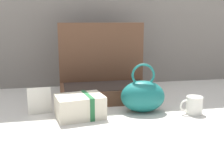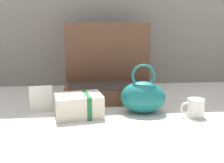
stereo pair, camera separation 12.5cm
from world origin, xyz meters
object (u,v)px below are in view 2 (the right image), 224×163
Objects in this scene: open_suitcase at (109,81)px; coffee_mug at (195,108)px; teal_pouch_handbag at (143,97)px; info_card_left at (41,99)px; cream_toiletry_bag at (80,105)px.

coffee_mug is (0.35, -0.35, -0.05)m from open_suitcase.
info_card_left is (-0.47, 0.06, -0.02)m from teal_pouch_handbag.
info_card_left is at bearing 172.06° from teal_pouch_handbag.
open_suitcase is 3.92× the size of info_card_left.
coffee_mug is (0.51, -0.06, -0.01)m from cream_toiletry_bag.
coffee_mug is at bearing -17.10° from info_card_left.
info_card_left reaches higher than coffee_mug.
info_card_left is at bearing -148.21° from open_suitcase.
open_suitcase is 4.53× the size of coffee_mug.
cream_toiletry_bag is 2.09× the size of coffee_mug.
info_card_left is (-0.34, -0.21, -0.03)m from open_suitcase.
cream_toiletry_bag is at bearing 173.49° from coffee_mug.
teal_pouch_handbag is 1.85× the size of info_card_left.
teal_pouch_handbag is at bearing 161.60° from coffee_mug.
cream_toiletry_bag is at bearing -29.92° from info_card_left.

